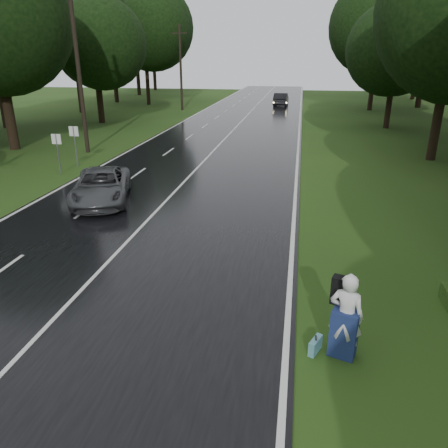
# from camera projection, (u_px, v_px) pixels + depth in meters

# --- Properties ---
(ground) EXTENTS (160.00, 160.00, 0.00)m
(ground) POSITION_uv_depth(u_px,v_px,m) (54.00, 320.00, 10.82)
(ground) COLOR #284715
(ground) RESTS_ON ground
(road) EXTENTS (12.00, 140.00, 0.04)m
(road) POSITION_uv_depth(u_px,v_px,m) (211.00, 154.00, 29.16)
(road) COLOR black
(road) RESTS_ON ground
(lane_center) EXTENTS (0.12, 140.00, 0.01)m
(lane_center) POSITION_uv_depth(u_px,v_px,m) (211.00, 153.00, 29.15)
(lane_center) COLOR silver
(lane_center) RESTS_ON road
(grey_car) EXTENTS (3.84, 5.59, 1.42)m
(grey_car) POSITION_uv_depth(u_px,v_px,m) (101.00, 186.00, 19.35)
(grey_car) COLOR #434548
(grey_car) RESTS_ON road
(far_car) EXTENTS (1.85, 4.97, 1.62)m
(far_car) POSITION_uv_depth(u_px,v_px,m) (281.00, 99.00, 56.82)
(far_car) COLOR black
(far_car) RESTS_ON road
(hitchhiker) EXTENTS (0.85, 0.82, 2.02)m
(hitchhiker) POSITION_uv_depth(u_px,v_px,m) (345.00, 318.00, 9.25)
(hitchhiker) COLOR silver
(hitchhiker) RESTS_ON ground
(suitcase) EXTENTS (0.33, 0.50, 0.35)m
(suitcase) POSITION_uv_depth(u_px,v_px,m) (315.00, 345.00, 9.60)
(suitcase) COLOR teal
(suitcase) RESTS_ON ground
(utility_pole_mid) EXTENTS (1.80, 0.28, 10.73)m
(utility_pole_mid) POSITION_uv_depth(u_px,v_px,m) (88.00, 152.00, 29.69)
(utility_pole_mid) COLOR black
(utility_pole_mid) RESTS_ON ground
(utility_pole_far) EXTENTS (1.80, 0.28, 9.61)m
(utility_pole_far) POSITION_uv_depth(u_px,v_px,m) (182.00, 110.00, 52.68)
(utility_pole_far) COLOR black
(utility_pole_far) RESTS_ON ground
(road_sign_a) EXTENTS (0.54, 0.10, 2.26)m
(road_sign_a) POSITION_uv_depth(u_px,v_px,m) (61.00, 175.00, 24.08)
(road_sign_a) COLOR white
(road_sign_a) RESTS_ON ground
(road_sign_b) EXTENTS (0.57, 0.10, 2.38)m
(road_sign_b) POSITION_uv_depth(u_px,v_px,m) (78.00, 166.00, 25.87)
(road_sign_b) COLOR white
(road_sign_b) RESTS_ON ground
(tree_left_d) EXTENTS (9.25, 9.25, 14.45)m
(tree_left_d) POSITION_uv_depth(u_px,v_px,m) (15.00, 149.00, 30.71)
(tree_left_d) COLOR black
(tree_left_d) RESTS_ON ground
(tree_left_e) EXTENTS (7.95, 7.95, 12.42)m
(tree_left_e) POSITION_uv_depth(u_px,v_px,m) (102.00, 123.00, 42.77)
(tree_left_e) COLOR black
(tree_left_e) RESTS_ON ground
(tree_left_f) EXTENTS (10.60, 10.60, 16.56)m
(tree_left_f) POSITION_uv_depth(u_px,v_px,m) (149.00, 104.00, 58.81)
(tree_left_f) COLOR black
(tree_left_f) RESTS_ON ground
(tree_right_d) EXTENTS (9.10, 9.10, 14.22)m
(tree_right_d) POSITION_uv_depth(u_px,v_px,m) (430.00, 160.00, 27.57)
(tree_right_d) COLOR black
(tree_right_d) RESTS_ON ground
(tree_right_e) EXTENTS (7.25, 7.25, 11.33)m
(tree_right_e) POSITION_uv_depth(u_px,v_px,m) (386.00, 128.00, 39.59)
(tree_right_e) COLOR black
(tree_right_e) RESTS_ON ground
(tree_right_f) EXTENTS (10.10, 10.10, 15.79)m
(tree_right_f) POSITION_uv_depth(u_px,v_px,m) (369.00, 110.00, 52.72)
(tree_right_f) COLOR black
(tree_right_f) RESTS_ON ground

